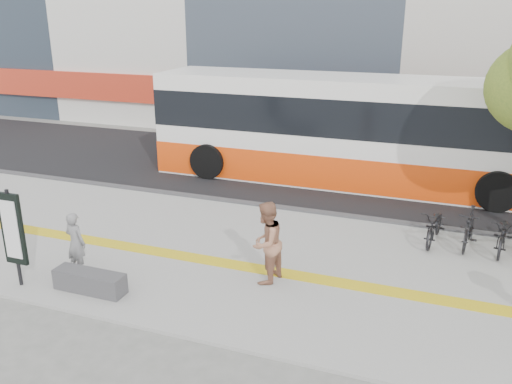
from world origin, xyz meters
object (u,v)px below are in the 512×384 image
(pedestrian_tan, at_px, (266,243))
(signboard, at_px, (13,230))
(bus, at_px, (350,133))
(seated_woman, at_px, (76,243))
(bench, at_px, (90,281))

(pedestrian_tan, bearing_deg, signboard, -55.71)
(bus, relative_size, seated_woman, 9.35)
(seated_woman, bearing_deg, pedestrian_tan, -157.40)
(bus, bearing_deg, signboard, -117.56)
(pedestrian_tan, bearing_deg, bus, -169.70)
(bench, bearing_deg, bus, 69.53)
(bench, relative_size, pedestrian_tan, 0.87)
(signboard, height_order, bus, bus)
(signboard, xyz_separation_m, pedestrian_tan, (4.97, 2.03, -0.36))
(signboard, bearing_deg, seated_woman, 49.64)
(signboard, distance_m, bus, 11.29)
(bench, distance_m, signboard, 1.94)
(bench, distance_m, pedestrian_tan, 3.85)
(signboard, relative_size, bus, 0.16)
(bench, distance_m, seated_woman, 1.14)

